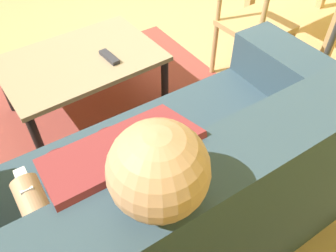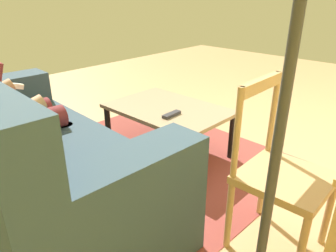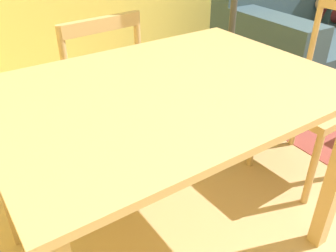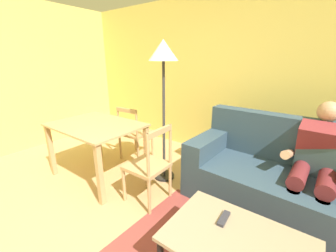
# 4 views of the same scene
# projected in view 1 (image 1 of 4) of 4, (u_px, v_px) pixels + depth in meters

# --- Properties ---
(ground_plane) EXTENTS (8.26, 8.26, 0.00)m
(ground_plane) POSITION_uv_depth(u_px,v_px,m) (144.00, 35.00, 3.10)
(ground_plane) COLOR tan
(couch) EXTENTS (1.98, 1.00, 0.98)m
(couch) POSITION_uv_depth(u_px,v_px,m) (176.00, 200.00, 1.46)
(couch) COLOR #2D4251
(couch) RESTS_ON ground_plane
(person_lounging) EXTENTS (0.61, 0.95, 1.18)m
(person_lounging) POSITION_uv_depth(u_px,v_px,m) (121.00, 202.00, 1.15)
(person_lounging) COLOR maroon
(person_lounging) RESTS_ON ground_plane
(coffee_table) EXTENTS (0.97, 0.66, 0.41)m
(coffee_table) POSITION_uv_depth(u_px,v_px,m) (81.00, 64.00, 2.14)
(coffee_table) COLOR gray
(coffee_table) RESTS_ON ground_plane
(tv_remote) EXTENTS (0.06, 0.17, 0.02)m
(tv_remote) POSITION_uv_depth(u_px,v_px,m) (109.00, 57.00, 2.09)
(tv_remote) COLOR #2D2D38
(tv_remote) RESTS_ON coffee_table
(dining_chair_facing_couch) EXTENTS (0.43, 0.43, 0.91)m
(dining_chair_facing_couch) POSITION_uv_depth(u_px,v_px,m) (253.00, 25.00, 2.34)
(dining_chair_facing_couch) COLOR tan
(dining_chair_facing_couch) RESTS_ON ground_plane
(area_rug) EXTENTS (2.05, 1.47, 0.01)m
(area_rug) POSITION_uv_depth(u_px,v_px,m) (90.00, 107.00, 2.40)
(area_rug) COLOR brown
(area_rug) RESTS_ON ground_plane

